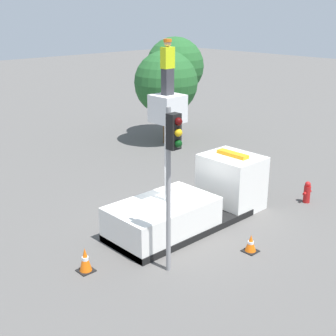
{
  "coord_description": "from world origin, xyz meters",
  "views": [
    {
      "loc": [
        -10.91,
        -11.01,
        7.61
      ],
      "look_at": [
        -1.5,
        -0.92,
        2.88
      ],
      "focal_mm": 50.0,
      "sensor_mm": 36.0,
      "label": 1
    }
  ],
  "objects": [
    {
      "name": "traffic_cone_rear",
      "position": [
        -4.24,
        -0.17,
        0.38
      ],
      "size": [
        0.48,
        0.48,
        0.79
      ],
      "color": "black",
      "rests_on": "ground"
    },
    {
      "name": "worker",
      "position": [
        -0.66,
        0.0,
        5.83
      ],
      "size": [
        0.4,
        0.26,
        1.75
      ],
      "color": "#38383D",
      "rests_on": "bucket_truck"
    },
    {
      "name": "bucket_truck",
      "position": [
        0.63,
        0.0,
        0.87
      ],
      "size": [
        6.55,
        2.32,
        4.95
      ],
      "color": "black",
      "rests_on": "ground"
    },
    {
      "name": "fire_hydrant",
      "position": [
        5.43,
        -1.87,
        0.44
      ],
      "size": [
        0.52,
        0.28,
        0.91
      ],
      "color": "red",
      "rests_on": "ground"
    },
    {
      "name": "traffic_cone_curbside",
      "position": [
        0.42,
        -2.84,
        0.28
      ],
      "size": [
        0.47,
        0.47,
        0.59
      ],
      "color": "black",
      "rests_on": "ground"
    },
    {
      "name": "traffic_light_pole",
      "position": [
        -2.35,
        -1.98,
        3.59
      ],
      "size": [
        0.34,
        0.57,
        5.06
      ],
      "color": "gray",
      "rests_on": "ground"
    },
    {
      "name": "tree_left_bg",
      "position": [
        7.31,
        8.71,
        3.55
      ],
      "size": [
        3.65,
        3.65,
        5.39
      ],
      "color": "brown",
      "rests_on": "ground"
    },
    {
      "name": "tree_right_bg",
      "position": [
        8.9,
        9.62,
        4.27
      ],
      "size": [
        3.48,
        3.48,
        6.03
      ],
      "color": "brown",
      "rests_on": "ground"
    },
    {
      "name": "ground_plane",
      "position": [
        0.0,
        0.0,
        0.0
      ],
      "size": [
        120.0,
        120.0,
        0.0
      ],
      "primitive_type": "plane",
      "color": "#565451"
    }
  ]
}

